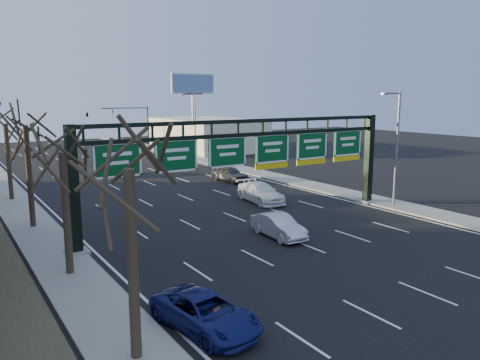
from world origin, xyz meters
TOP-DOWN VIEW (x-y plane):
  - ground at (0.00, 0.00)m, footprint 160.00×160.00m
  - sidewalk_left at (-12.80, 20.00)m, footprint 3.00×120.00m
  - sidewalk_right at (12.80, 20.00)m, footprint 3.00×120.00m
  - lane_markings at (0.00, 20.00)m, footprint 21.60×120.00m
  - sign_gantry at (0.16, 8.00)m, footprint 24.60×1.20m
  - building_right_distant at (20.00, 50.00)m, footprint 12.00×20.00m
  - tree_near at (-12.80, -4.00)m, footprint 3.60×3.60m
  - tree_gantry at (-12.80, 5.00)m, footprint 3.60×3.60m
  - tree_mid at (-12.80, 15.00)m, footprint 3.60×3.60m
  - tree_far at (-12.80, 25.00)m, footprint 3.60×3.60m
  - streetlight_near at (12.47, 6.00)m, footprint 2.15×0.22m
  - streetlight_far at (12.47, 40.00)m, footprint 2.15×0.22m
  - billboard_right at (15.00, 44.98)m, footprint 7.00×0.50m
  - traffic_signal_mast at (5.69, 55.00)m, footprint 10.16×0.54m
  - car_blue_suv at (-9.87, -3.45)m, footprint 3.03×5.18m
  - car_silver_sedan at (-0.36, 4.35)m, footprint 1.77×4.45m
  - car_white_wagon at (4.47, 13.00)m, footprint 2.71×5.61m
  - car_grey_far at (7.40, 22.52)m, footprint 2.30×4.74m
  - car_silver_distant at (-1.44, 32.88)m, footprint 2.45×4.88m

SIDE VIEW (x-z plane):
  - ground at x=0.00m, z-range 0.00..0.00m
  - lane_markings at x=0.00m, z-range 0.00..0.01m
  - sidewalk_left at x=-12.80m, z-range 0.00..0.12m
  - sidewalk_right at x=12.80m, z-range 0.00..0.12m
  - car_blue_suv at x=-9.87m, z-range 0.00..1.36m
  - car_silver_sedan at x=-0.36m, z-range 0.00..1.44m
  - car_silver_distant at x=-1.44m, z-range 0.00..1.54m
  - car_grey_far at x=7.40m, z-range 0.00..1.56m
  - car_white_wagon at x=4.47m, z-range 0.00..1.57m
  - building_right_distant at x=20.00m, z-range 0.00..5.00m
  - sign_gantry at x=0.16m, z-range 1.03..8.23m
  - streetlight_near at x=12.47m, z-range 0.58..9.58m
  - streetlight_far at x=12.47m, z-range 0.58..9.58m
  - traffic_signal_mast at x=5.69m, z-range 2.00..9.00m
  - tree_gantry at x=-12.80m, z-range 2.87..11.35m
  - tree_near at x=-12.80m, z-range 3.05..11.91m
  - tree_far at x=-12.80m, z-range 3.05..11.91m
  - tree_mid at x=-12.80m, z-range 3.23..12.47m
  - billboard_right at x=15.00m, z-range 3.06..15.06m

